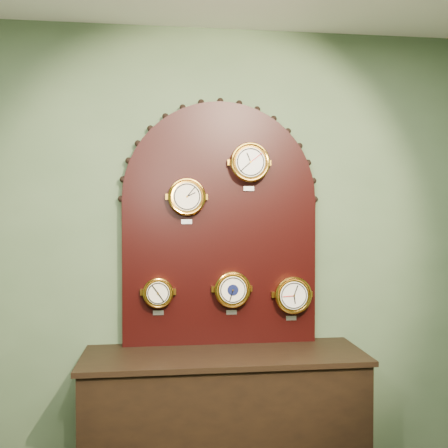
{
  "coord_description": "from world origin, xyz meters",
  "views": [
    {
      "loc": [
        -0.34,
        -0.62,
        1.65
      ],
      "look_at": [
        0.0,
        2.25,
        1.58
      ],
      "focal_mm": 39.89,
      "sensor_mm": 36.0,
      "label": 1
    }
  ],
  "objects": [
    {
      "name": "wall_back",
      "position": [
        0.0,
        2.5,
        1.4
      ],
      "size": [
        4.0,
        0.0,
        4.0
      ],
      "primitive_type": "plane",
      "rotation": [
        1.57,
        0.0,
        0.0
      ],
      "color": "#4A6243",
      "rests_on": "ground"
    },
    {
      "name": "shop_counter",
      "position": [
        0.0,
        2.23,
        0.4
      ],
      "size": [
        1.6,
        0.5,
        0.8
      ],
      "primitive_type": "cube",
      "color": "black",
      "rests_on": "ground_plane"
    },
    {
      "name": "display_board",
      "position": [
        0.0,
        2.45,
        1.63
      ],
      "size": [
        1.26,
        0.06,
        1.53
      ],
      "color": "black",
      "rests_on": "shop_counter"
    },
    {
      "name": "roman_clock",
      "position": [
        -0.21,
        2.38,
        1.74
      ],
      "size": [
        0.23,
        0.08,
        0.28
      ],
      "color": "gold",
      "rests_on": "display_board"
    },
    {
      "name": "arabic_clock",
      "position": [
        0.17,
        2.38,
        1.95
      ],
      "size": [
        0.24,
        0.08,
        0.29
      ],
      "color": "gold",
      "rests_on": "display_board"
    },
    {
      "name": "hygrometer",
      "position": [
        -0.38,
        2.38,
        1.17
      ],
      "size": [
        0.18,
        0.08,
        0.24
      ],
      "color": "gold",
      "rests_on": "display_board"
    },
    {
      "name": "barometer",
      "position": [
        0.07,
        2.38,
        1.18
      ],
      "size": [
        0.22,
        0.08,
        0.27
      ],
      "color": "gold",
      "rests_on": "display_board"
    },
    {
      "name": "tide_clock",
      "position": [
        0.45,
        2.38,
        1.13
      ],
      "size": [
        0.23,
        0.08,
        0.28
      ],
      "color": "gold",
      "rests_on": "display_board"
    }
  ]
}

